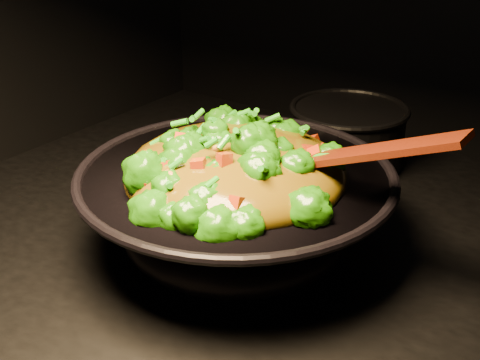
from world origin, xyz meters
The scene contains 4 objects.
wok centered at (-0.06, -0.07, 0.96)m, with size 0.42×0.42×0.12m, color black, non-canonical shape.
stir_fry centered at (-0.06, -0.08, 1.07)m, with size 0.30×0.30×0.10m, color #1D6006, non-canonical shape.
spatula centered at (0.08, -0.04, 1.07)m, with size 0.31×0.05×0.01m, color #3D1A08.
back_pot centered at (-0.06, 0.28, 0.96)m, with size 0.20×0.20×0.12m, color black.
Camera 1 is at (0.37, -0.67, 1.37)m, focal length 45.00 mm.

